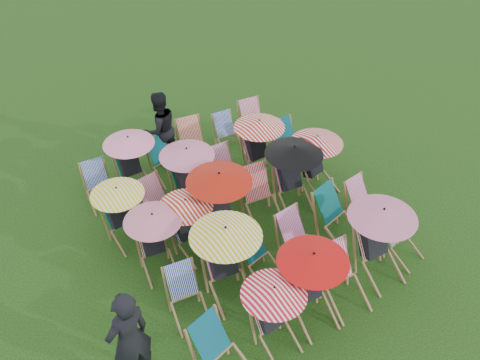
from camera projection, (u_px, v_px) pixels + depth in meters
ground at (246, 229)px, 10.44m from camera, size 100.00×100.00×0.00m
deckchair_0 at (223, 356)px, 7.75m from camera, size 0.83×1.03×1.00m
deckchair_1 at (274, 316)px, 8.11m from camera, size 1.01×1.05×1.20m
deckchair_2 at (312, 286)px, 8.45m from camera, size 1.14×1.21×1.35m
deckchair_3 at (344, 280)px, 8.82m from camera, size 0.77×0.99×1.01m
deckchair_4 at (380, 242)px, 9.16m from camera, size 1.18×1.24×1.40m
deckchair_5 at (402, 240)px, 9.65m from camera, size 0.67×0.85×0.83m
deckchair_6 at (187, 297)px, 8.63m from camera, size 0.72×0.89×0.87m
deckchair_7 at (227, 262)px, 8.80m from camera, size 1.20×1.27×1.42m
deckchair_8 at (261, 258)px, 9.31m from camera, size 0.67×0.85×0.84m
deckchair_9 at (299, 240)px, 9.59m from camera, size 0.64×0.87×0.91m
deckchair_10 at (339, 217)px, 9.96m from camera, size 0.83×1.04×1.02m
deckchair_11 at (365, 203)px, 10.37m from camera, size 0.63×0.83×0.86m
deckchair_12 at (155, 242)px, 9.30m from camera, size 1.02×1.08×1.21m
deckchair_13 at (189, 226)px, 9.63m from camera, size 0.98×1.07×1.17m
deckchair_14 at (221, 206)px, 9.83m from camera, size 1.21×1.27×1.44m
deckchair_15 at (261, 198)px, 10.38m from camera, size 0.81×1.03×1.01m
deckchair_16 at (293, 176)px, 10.56m from camera, size 1.15×1.22×1.36m
deckchair_17 at (317, 163)px, 10.97m from camera, size 1.07×1.16×1.27m
deckchair_18 at (121, 214)px, 9.87m from camera, size 0.99×1.05×1.18m
deckchair_19 at (160, 205)px, 10.31m from camera, size 0.69×0.90×0.91m
deckchair_20 at (189, 176)px, 10.61m from camera, size 1.09×1.13×1.29m
deckchair_21 at (227, 172)px, 11.10m from camera, size 0.64×0.86×0.90m
deckchair_22 at (260, 147)px, 11.38m from camera, size 1.08×1.13×1.28m
deckchair_23 at (289, 144)px, 11.85m from camera, size 0.68×0.89×0.91m
deckchair_24 at (99, 186)px, 10.79m from camera, size 0.66×0.84×0.84m
deckchair_25 at (132, 163)px, 10.98m from camera, size 1.05×1.09×1.24m
deckchair_26 at (165, 161)px, 11.42m from camera, size 0.58×0.79×0.84m
deckchair_27 at (194, 144)px, 11.80m from camera, size 0.79×0.98×0.95m
deckchair_28 at (228, 134)px, 12.22m from camera, size 0.63×0.81×0.82m
deckchair_29 at (255, 123)px, 12.49m from camera, size 0.75×0.93×0.91m
person_left at (129, 339)px, 7.46m from camera, size 0.75×0.56×1.87m
person_rear at (160, 129)px, 11.58m from camera, size 0.86×0.68×1.73m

